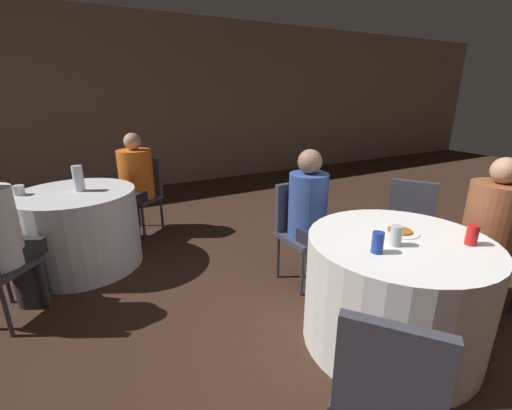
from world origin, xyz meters
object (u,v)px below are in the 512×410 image
Objects in this scene: person_orange_shirt at (134,185)px; person_white_shirt at (1,239)px; soda_can_silver at (396,236)px; soda_can_red at (472,235)px; table_far at (80,229)px; pizza_plate_near at (399,231)px; bottle_far at (78,178)px; chair_near_southwest at (387,387)px; chair_near_north at (300,223)px; soda_can_blue at (378,242)px; table_near at (393,291)px; chair_far_northeast at (143,189)px; person_floral_shirt at (485,236)px; chair_near_east at (495,244)px; person_blue_shirt at (313,222)px; chair_near_northeast at (409,222)px.

person_white_shirt is at bearing 95.05° from person_orange_shirt.
soda_can_silver is (2.12, -1.57, 0.18)m from person_white_shirt.
soda_can_red and soda_can_silver have the same top height.
person_orange_shirt is (0.60, 0.51, 0.24)m from table_far.
bottle_far reaches higher than pizza_plate_near.
bottle_far is (-1.76, 2.06, 0.11)m from pizza_plate_near.
chair_near_southwest is 3.71× the size of bottle_far.
person_orange_shirt is at bearing -59.94° from chair_near_north.
soda_can_blue is (0.50, 0.54, 0.28)m from chair_near_southwest.
soda_can_silver and soda_can_blue have the same top height.
bottle_far is at bearing 125.84° from soda_can_silver.
soda_can_silver is at bearing 2.74° from person_white_shirt.
chair_near_north is (-0.05, 0.97, 0.15)m from table_near.
table_near is at bearing -51.90° from bottle_far.
person_white_shirt is (-1.20, -1.22, 0.09)m from chair_far_northeast.
person_floral_shirt is (2.56, -2.20, 0.24)m from table_far.
chair_near_east is at bearing -2.02° from soda_can_silver.
bottle_far is (-1.41, 2.20, 0.05)m from soda_can_blue.
person_orange_shirt is 9.61× the size of soda_can_red.
table_near is 4.86× the size of bottle_far.
chair_near_east reaches higher than pizza_plate_near.
soda_can_red is (2.03, -2.38, 0.43)m from table_far.
person_blue_shirt is 2.30m from person_white_shirt.
chair_far_northeast is (0.71, 0.61, 0.15)m from table_far.
chair_near_southwest is 1.00× the size of chair_near_east.
person_floral_shirt is at bearing 70.42° from chair_near_southwest.
table_far is 4.34× the size of pizza_plate_near.
chair_near_southwest is at bearing 92.10° from chair_near_northeast.
chair_near_north is 0.74× the size of person_orange_shirt.
chair_near_southwest is 0.91m from soda_can_silver.
chair_near_north is 1.30m from soda_can_red.
person_blue_shirt is (-0.04, 0.81, 0.22)m from table_near.
chair_far_northeast reaches higher than table_near.
soda_can_silver is at bearing -158.11° from table_near.
chair_far_northeast is 7.06× the size of soda_can_red.
table_near is 1.31× the size of chair_near_north.
chair_near_east is 1.47m from chair_near_north.
soda_can_silver is at bearing -146.90° from pizza_plate_near.
person_white_shirt reaches higher than chair_near_southwest.
bottle_far reaches higher than chair_near_north.
chair_near_east is at bearing -0.99° from soda_can_blue.
person_white_shirt reaches higher than table_far.
table_near is at bearing 90.00° from chair_near_east.
chair_near_northeast is 0.89m from person_blue_shirt.
soda_can_blue is at bearing -167.94° from table_near.
chair_near_east is 3.58m from person_white_shirt.
bottle_far is (-0.65, -0.60, 0.33)m from chair_far_northeast.
table_near is 0.96× the size of person_floral_shirt.
chair_near_north and chair_far_northeast have the same top height.
table_near is 0.58m from soda_can_red.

